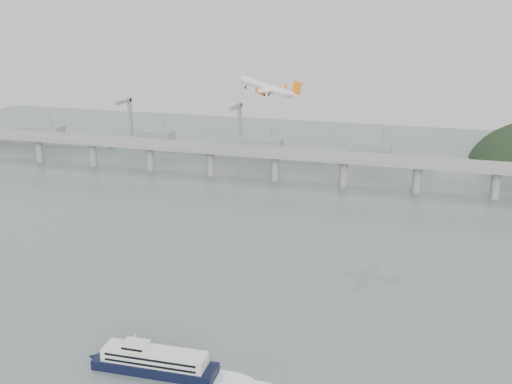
% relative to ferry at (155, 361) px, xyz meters
% --- Properties ---
extents(ground, '(900.00, 900.00, 0.00)m').
position_rel_ferry_xyz_m(ground, '(5.93, 44.51, -3.66)').
color(ground, slate).
rests_on(ground, ground).
extents(bridge, '(800.00, 22.00, 23.90)m').
position_rel_ferry_xyz_m(bridge, '(4.78, 244.51, 13.99)').
color(bridge, gray).
rests_on(bridge, ground).
extents(distant_fleet, '(453.00, 60.90, 40.00)m').
position_rel_ferry_xyz_m(distant_fleet, '(-149.43, 309.59, 2.56)').
color(distant_fleet, slate).
rests_on(distant_fleet, ground).
extents(ferry, '(71.50, 14.09, 13.48)m').
position_rel_ferry_xyz_m(ferry, '(0.00, 0.00, 0.00)').
color(ferry, black).
rests_on(ferry, ground).
extents(airliner, '(36.79, 33.62, 11.27)m').
position_rel_ferry_xyz_m(airliner, '(2.37, 132.41, 77.59)').
color(airliner, white).
rests_on(airliner, ground).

